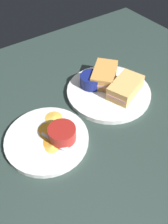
{
  "coord_description": "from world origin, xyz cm",
  "views": [
    {
      "loc": [
        40.9,
        40.3,
        56.34
      ],
      "look_at": [
        11.79,
        -0.89,
        3.0
      ],
      "focal_mm": 38.31,
      "sensor_mm": 36.0,
      "label": 1
    }
  ],
  "objects_px": {
    "ramekin_dark_sauce": "(92,80)",
    "spoon_by_dark_ramekin": "(109,85)",
    "plate_chips_companion": "(47,139)",
    "ramekin_light_gravy": "(62,133)",
    "plate_sandwich_main": "(108,92)",
    "sandwich_half_far": "(104,75)",
    "sandwich_half_near": "(125,88)",
    "spoon_by_gravy_ramekin": "(60,145)"
  },
  "relations": [
    {
      "from": "sandwich_half_near",
      "to": "spoon_by_gravy_ramekin",
      "type": "relative_size",
      "value": 1.52
    },
    {
      "from": "plate_sandwich_main",
      "to": "ramekin_light_gravy",
      "type": "distance_m",
      "value": 0.26
    },
    {
      "from": "sandwich_half_near",
      "to": "ramekin_light_gravy",
      "type": "relative_size",
      "value": 1.89
    },
    {
      "from": "sandwich_half_far",
      "to": "ramekin_dark_sauce",
      "type": "height_order",
      "value": "sandwich_half_far"
    },
    {
      "from": "spoon_by_dark_ramekin",
      "to": "ramekin_light_gravy",
      "type": "xyz_separation_m",
      "value": [
        0.25,
        0.1,
        0.02
      ]
    },
    {
      "from": "ramekin_dark_sauce",
      "to": "ramekin_light_gravy",
      "type": "distance_m",
      "value": 0.25
    },
    {
      "from": "spoon_by_dark_ramekin",
      "to": "plate_chips_companion",
      "type": "xyz_separation_m",
      "value": [
        0.29,
        0.07,
        -0.01
      ]
    },
    {
      "from": "spoon_by_dark_ramekin",
      "to": "spoon_by_gravy_ramekin",
      "type": "relative_size",
      "value": 0.88
    },
    {
      "from": "plate_chips_companion",
      "to": "spoon_by_gravy_ramekin",
      "type": "relative_size",
      "value": 2.47
    },
    {
      "from": "plate_chips_companion",
      "to": "ramekin_dark_sauce",
      "type": "bearing_deg",
      "value": -155.52
    },
    {
      "from": "spoon_by_dark_ramekin",
      "to": "plate_chips_companion",
      "type": "relative_size",
      "value": 0.36
    },
    {
      "from": "spoon_by_dark_ramekin",
      "to": "sandwich_half_near",
      "type": "bearing_deg",
      "value": 107.91
    },
    {
      "from": "plate_sandwich_main",
      "to": "spoon_by_gravy_ramekin",
      "type": "bearing_deg",
      "value": 21.52
    },
    {
      "from": "sandwich_half_near",
      "to": "ramekin_dark_sauce",
      "type": "height_order",
      "value": "sandwich_half_near"
    },
    {
      "from": "sandwich_half_far",
      "to": "ramekin_dark_sauce",
      "type": "distance_m",
      "value": 0.05
    },
    {
      "from": "sandwich_half_near",
      "to": "ramekin_dark_sauce",
      "type": "bearing_deg",
      "value": -55.98
    },
    {
      "from": "ramekin_dark_sauce",
      "to": "spoon_by_dark_ramekin",
      "type": "bearing_deg",
      "value": 141.19
    },
    {
      "from": "ramekin_dark_sauce",
      "to": "spoon_by_dark_ramekin",
      "type": "distance_m",
      "value": 0.06
    },
    {
      "from": "spoon_by_dark_ramekin",
      "to": "ramekin_light_gravy",
      "type": "distance_m",
      "value": 0.27
    },
    {
      "from": "plate_sandwich_main",
      "to": "sandwich_half_near",
      "type": "height_order",
      "value": "sandwich_half_near"
    },
    {
      "from": "plate_sandwich_main",
      "to": "ramekin_light_gravy",
      "type": "bearing_deg",
      "value": 19.45
    },
    {
      "from": "plate_sandwich_main",
      "to": "sandwich_half_near",
      "type": "bearing_deg",
      "value": 128.9
    },
    {
      "from": "plate_sandwich_main",
      "to": "ramekin_light_gravy",
      "type": "relative_size",
      "value": 3.69
    },
    {
      "from": "sandwich_half_near",
      "to": "spoon_by_dark_ramekin",
      "type": "distance_m",
      "value": 0.07
    },
    {
      "from": "sandwich_half_near",
      "to": "sandwich_half_far",
      "type": "bearing_deg",
      "value": -81.1
    },
    {
      "from": "ramekin_dark_sauce",
      "to": "sandwich_half_far",
      "type": "bearing_deg",
      "value": 174.37
    },
    {
      "from": "ramekin_dark_sauce",
      "to": "spoon_by_gravy_ramekin",
      "type": "distance_m",
      "value": 0.28
    },
    {
      "from": "plate_sandwich_main",
      "to": "spoon_by_dark_ramekin",
      "type": "bearing_deg",
      "value": -128.51
    },
    {
      "from": "spoon_by_dark_ramekin",
      "to": "plate_chips_companion",
      "type": "height_order",
      "value": "spoon_by_dark_ramekin"
    },
    {
      "from": "ramekin_light_gravy",
      "to": "spoon_by_gravy_ramekin",
      "type": "bearing_deg",
      "value": 41.46
    },
    {
      "from": "sandwich_half_far",
      "to": "ramekin_light_gravy",
      "type": "bearing_deg",
      "value": 27.66
    },
    {
      "from": "plate_sandwich_main",
      "to": "ramekin_dark_sauce",
      "type": "relative_size",
      "value": 3.62
    },
    {
      "from": "plate_chips_companion",
      "to": "spoon_by_dark_ramekin",
      "type": "bearing_deg",
      "value": -165.93
    },
    {
      "from": "spoon_by_gravy_ramekin",
      "to": "sandwich_half_far",
      "type": "bearing_deg",
      "value": -151.18
    },
    {
      "from": "ramekin_light_gravy",
      "to": "spoon_by_gravy_ramekin",
      "type": "xyz_separation_m",
      "value": [
        0.02,
        0.02,
        -0.02
      ]
    },
    {
      "from": "ramekin_dark_sauce",
      "to": "plate_chips_companion",
      "type": "xyz_separation_m",
      "value": [
        0.24,
        0.11,
        -0.03
      ]
    },
    {
      "from": "sandwich_half_near",
      "to": "spoon_by_dark_ramekin",
      "type": "xyz_separation_m",
      "value": [
        0.02,
        -0.06,
        -0.02
      ]
    },
    {
      "from": "spoon_by_dark_ramekin",
      "to": "ramekin_dark_sauce",
      "type": "bearing_deg",
      "value": -38.81
    },
    {
      "from": "ramekin_light_gravy",
      "to": "plate_sandwich_main",
      "type": "bearing_deg",
      "value": -160.55
    },
    {
      "from": "sandwich_half_far",
      "to": "plate_sandwich_main",
      "type": "bearing_deg",
      "value": 68.9
    },
    {
      "from": "sandwich_half_far",
      "to": "spoon_by_gravy_ramekin",
      "type": "bearing_deg",
      "value": 28.82
    },
    {
      "from": "ramekin_dark_sauce",
      "to": "plate_sandwich_main",
      "type": "bearing_deg",
      "value": 119.9
    }
  ]
}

